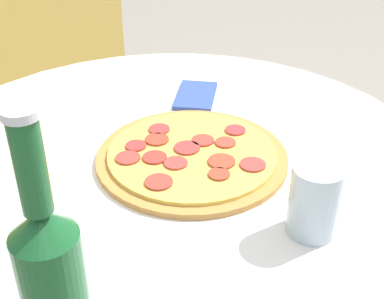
% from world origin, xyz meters
% --- Properties ---
extents(table, '(0.91, 0.91, 0.73)m').
position_xyz_m(table, '(0.00, 0.00, 0.58)').
color(table, silver).
rests_on(table, ground_plane).
extents(pizza, '(0.31, 0.31, 0.02)m').
position_xyz_m(pizza, '(0.02, -0.03, 0.74)').
color(pizza, '#B77F3D').
rests_on(pizza, table).
extents(beer_bottle, '(0.06, 0.06, 0.28)m').
position_xyz_m(beer_bottle, '(-0.35, -0.16, 0.83)').
color(beer_bottle, '#195628').
rests_on(beer_bottle, table).
extents(drinking_glass, '(0.07, 0.07, 0.10)m').
position_xyz_m(drinking_glass, '(-0.02, -0.27, 0.78)').
color(drinking_glass, '#ADBCC6').
rests_on(drinking_glass, table).
extents(napkin, '(0.14, 0.13, 0.01)m').
position_xyz_m(napkin, '(0.20, 0.10, 0.73)').
color(napkin, '#334C99').
rests_on(napkin, table).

